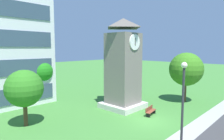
{
  "coord_description": "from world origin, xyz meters",
  "views": [
    {
      "loc": [
        -15.8,
        -10.12,
        6.91
      ],
      "look_at": [
        0.79,
        5.57,
        4.43
      ],
      "focal_mm": 31.81,
      "sensor_mm": 36.0,
      "label": 1
    }
  ],
  "objects_px": {
    "clock_tower": "(123,69)",
    "tree_streetside": "(41,71)",
    "tree_near_tower": "(186,69)",
    "street_lamp": "(183,102)",
    "park_bench": "(150,111)",
    "tree_by_building": "(24,89)"
  },
  "relations": [
    {
      "from": "clock_tower",
      "to": "tree_streetside",
      "type": "distance_m",
      "value": 10.57
    },
    {
      "from": "tree_near_tower",
      "to": "street_lamp",
      "type": "bearing_deg",
      "value": -157.64
    },
    {
      "from": "tree_streetside",
      "to": "clock_tower",
      "type": "bearing_deg",
      "value": -59.44
    },
    {
      "from": "street_lamp",
      "to": "tree_near_tower",
      "type": "height_order",
      "value": "tree_near_tower"
    },
    {
      "from": "clock_tower",
      "to": "park_bench",
      "type": "bearing_deg",
      "value": -91.46
    },
    {
      "from": "park_bench",
      "to": "tree_by_building",
      "type": "height_order",
      "value": "tree_by_building"
    },
    {
      "from": "park_bench",
      "to": "tree_near_tower",
      "type": "height_order",
      "value": "tree_near_tower"
    },
    {
      "from": "tree_streetside",
      "to": "park_bench",
      "type": "bearing_deg",
      "value": -67.81
    },
    {
      "from": "tree_near_tower",
      "to": "tree_by_building",
      "type": "bearing_deg",
      "value": 158.55
    },
    {
      "from": "clock_tower",
      "to": "street_lamp",
      "type": "distance_m",
      "value": 11.8
    },
    {
      "from": "tree_by_building",
      "to": "tree_streetside",
      "type": "distance_m",
      "value": 8.03
    },
    {
      "from": "tree_near_tower",
      "to": "tree_streetside",
      "type": "xyz_separation_m",
      "value": [
        -12.87,
        13.33,
        -0.26
      ]
    },
    {
      "from": "park_bench",
      "to": "tree_by_building",
      "type": "distance_m",
      "value": 12.42
    },
    {
      "from": "street_lamp",
      "to": "park_bench",
      "type": "bearing_deg",
      "value": 44.37
    },
    {
      "from": "park_bench",
      "to": "street_lamp",
      "type": "distance_m",
      "value": 9.32
    },
    {
      "from": "clock_tower",
      "to": "park_bench",
      "type": "height_order",
      "value": "clock_tower"
    },
    {
      "from": "tree_near_tower",
      "to": "tree_streetside",
      "type": "height_order",
      "value": "tree_near_tower"
    },
    {
      "from": "park_bench",
      "to": "tree_by_building",
      "type": "bearing_deg",
      "value": 147.07
    },
    {
      "from": "street_lamp",
      "to": "tree_by_building",
      "type": "distance_m",
      "value": 13.24
    },
    {
      "from": "park_bench",
      "to": "tree_near_tower",
      "type": "relative_size",
      "value": 0.29
    },
    {
      "from": "tree_near_tower",
      "to": "tree_streetside",
      "type": "relative_size",
      "value": 1.16
    },
    {
      "from": "tree_near_tower",
      "to": "park_bench",
      "type": "bearing_deg",
      "value": 176.95
    }
  ]
}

